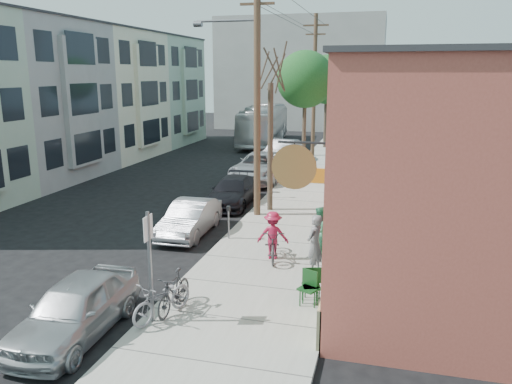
% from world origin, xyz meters
% --- Properties ---
extents(ground, '(120.00, 120.00, 0.00)m').
position_xyz_m(ground, '(0.00, 0.00, 0.00)').
color(ground, black).
extents(sidewalk, '(4.50, 58.00, 0.15)m').
position_xyz_m(sidewalk, '(4.25, 11.00, 0.07)').
color(sidewalk, '#A3A397').
rests_on(sidewalk, ground).
extents(cafe_building, '(6.60, 20.20, 6.61)m').
position_xyz_m(cafe_building, '(8.99, 4.99, 3.30)').
color(cafe_building, '#9E483A').
rests_on(cafe_building, ground).
extents(apartment_row, '(6.30, 32.00, 9.00)m').
position_xyz_m(apartment_row, '(-11.85, 14.00, 4.50)').
color(apartment_row, '#9DB599').
rests_on(apartment_row, ground).
extents(end_cap_building, '(18.00, 8.00, 12.00)m').
position_xyz_m(end_cap_building, '(-2.00, 42.00, 6.00)').
color(end_cap_building, gray).
rests_on(end_cap_building, ground).
extents(sign_post, '(0.07, 0.45, 2.80)m').
position_xyz_m(sign_post, '(2.35, -4.65, 1.83)').
color(sign_post, slate).
rests_on(sign_post, sidewalk).
extents(parking_meter_near, '(0.14, 0.14, 1.24)m').
position_xyz_m(parking_meter_near, '(2.25, 1.83, 0.98)').
color(parking_meter_near, slate).
rests_on(parking_meter_near, sidewalk).
extents(parking_meter_far, '(0.14, 0.14, 1.24)m').
position_xyz_m(parking_meter_far, '(2.25, 8.24, 0.98)').
color(parking_meter_far, slate).
rests_on(parking_meter_far, sidewalk).
extents(utility_pole_near, '(3.57, 0.28, 10.00)m').
position_xyz_m(utility_pole_near, '(2.39, 5.23, 5.41)').
color(utility_pole_near, '#503A28').
rests_on(utility_pole_near, sidewalk).
extents(utility_pole_far, '(1.80, 0.28, 10.00)m').
position_xyz_m(utility_pole_far, '(2.45, 21.62, 5.34)').
color(utility_pole_far, '#503A28').
rests_on(utility_pole_far, sidewalk).
extents(tree_bare, '(0.24, 0.24, 5.54)m').
position_xyz_m(tree_bare, '(2.80, 6.16, 2.92)').
color(tree_bare, '#44392C').
rests_on(tree_bare, sidewalk).
extents(tree_leafy_mid, '(3.40, 3.40, 7.29)m').
position_xyz_m(tree_leafy_mid, '(2.80, 15.29, 5.71)').
color(tree_leafy_mid, '#44392C').
rests_on(tree_leafy_mid, sidewalk).
extents(tree_leafy_far, '(3.87, 3.87, 7.38)m').
position_xyz_m(tree_leafy_far, '(2.80, 26.02, 5.58)').
color(tree_leafy_far, '#44392C').
rests_on(tree_leafy_far, sidewalk).
extents(patio_chair_a, '(0.63, 0.63, 0.88)m').
position_xyz_m(patio_chair_a, '(5.96, -2.59, 0.59)').
color(patio_chair_a, '#0F3814').
rests_on(patio_chair_a, sidewalk).
extents(patio_chair_b, '(0.66, 0.66, 0.88)m').
position_xyz_m(patio_chair_b, '(5.92, -2.76, 0.59)').
color(patio_chair_b, '#0F3814').
rests_on(patio_chair_b, sidewalk).
extents(patron_grey, '(0.65, 0.79, 1.84)m').
position_xyz_m(patron_grey, '(5.76, -0.62, 1.07)').
color(patron_grey, slate).
rests_on(patron_grey, sidewalk).
extents(patron_green, '(0.89, 0.99, 1.66)m').
position_xyz_m(patron_green, '(5.68, 0.98, 0.98)').
color(patron_green, '#338158').
rests_on(patron_green, sidewalk).
extents(cyclist, '(1.10, 0.73, 1.59)m').
position_xyz_m(cyclist, '(4.26, 0.29, 0.95)').
color(cyclist, maroon).
rests_on(cyclist, sidewalk).
extents(cyclist_bike, '(1.16, 2.10, 1.05)m').
position_xyz_m(cyclist_bike, '(4.26, 0.29, 0.67)').
color(cyclist_bike, black).
rests_on(cyclist_bike, sidewalk).
extents(parked_bike_a, '(0.58, 1.74, 1.03)m').
position_xyz_m(parked_bike_a, '(2.64, -4.00, 0.67)').
color(parked_bike_a, black).
rests_on(parked_bike_a, sidewalk).
extents(parked_bike_b, '(1.30, 2.01, 1.00)m').
position_xyz_m(parked_bike_b, '(2.53, -4.43, 0.65)').
color(parked_bike_b, gray).
rests_on(parked_bike_b, sidewalk).
extents(car_0, '(1.79, 4.18, 1.41)m').
position_xyz_m(car_0, '(0.80, -5.51, 0.70)').
color(car_0, '#A4A7AB').
rests_on(car_0, ground).
extents(car_1, '(1.50, 4.02, 1.31)m').
position_xyz_m(car_1, '(0.54, 2.32, 0.66)').
color(car_1, '#9A9BA1').
rests_on(car_1, ground).
extents(car_2, '(1.97, 4.55, 1.30)m').
position_xyz_m(car_2, '(0.80, 7.05, 0.65)').
color(car_2, black).
rests_on(car_2, ground).
extents(car_3, '(2.66, 5.77, 1.60)m').
position_xyz_m(car_3, '(0.71, 12.68, 0.80)').
color(car_3, '#B0B2B8').
rests_on(car_3, ground).
extents(car_4, '(2.17, 5.03, 1.61)m').
position_xyz_m(car_4, '(0.80, 18.50, 0.81)').
color(car_4, '#929299').
rests_on(car_4, ground).
extents(bus, '(3.80, 12.12, 3.32)m').
position_xyz_m(bus, '(-2.80, 27.86, 1.66)').
color(bus, silver).
rests_on(bus, ground).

